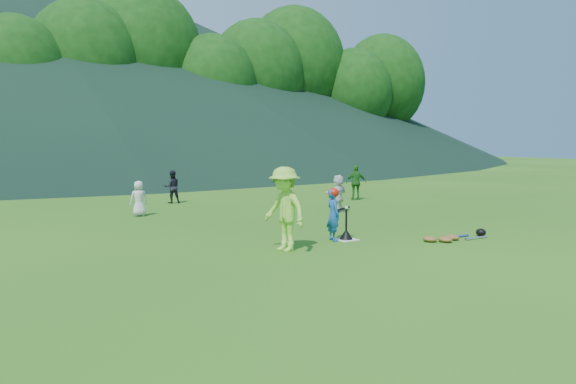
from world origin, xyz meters
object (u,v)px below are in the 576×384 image
Objects in this scene: adult_coach at (285,209)px; equipment_pile at (453,237)px; home_plate at (346,240)px; fielder_a at (139,199)px; fielder_d at (338,194)px; fielder_b at (172,187)px; batter_child at (333,215)px; fielder_c at (356,183)px; batting_tee at (346,234)px.

adult_coach is 0.96× the size of equipment_pile.
home_plate is at bearing 89.73° from adult_coach.
fielder_a is 6.09m from fielder_d.
fielder_d reaches higher than fielder_a.
adult_coach reaches higher than equipment_pile.
equipment_pile is at bearing 60.87° from fielder_d.
adult_coach is 9.70m from fielder_b.
batter_child is at bearing 149.98° from equipment_pile.
fielder_a is at bearing 113.22° from home_plate.
fielder_b is (2.09, 2.86, 0.06)m from fielder_a.
home_plate is 0.25× the size of equipment_pile.
batter_child is at bearing 94.59° from adult_coach.
batter_child is 0.88× the size of fielder_c.
fielder_d is 1.74× the size of batting_tee.
batting_tee reaches higher than equipment_pile.
fielder_b is 0.89× the size of fielder_c.
fielder_b reaches higher than fielder_a.
fielder_a is 8.41m from fielder_c.
batting_tee reaches higher than home_plate.
batting_tee is (2.77, -6.46, -0.40)m from fielder_a.
adult_coach is (-1.83, -0.32, 0.85)m from home_plate.
fielder_b is 9.35m from batting_tee.
equipment_pile is (-3.58, -7.95, -0.60)m from fielder_c.
adult_coach reaches higher than batting_tee.
batting_tee is (-2.83, -4.08, -0.46)m from fielder_d.
fielder_d is 0.66× the size of equipment_pile.
fielder_d reaches higher than equipment_pile.
batter_child reaches higher than equipment_pile.
fielder_b is at bearing 94.21° from batting_tee.
batting_tee is 2.42m from equipment_pile.
fielder_a is at bearing -43.90° from fielder_d.
adult_coach is at bearing 101.77° from fielder_a.
equipment_pile is (-0.78, -5.35, -0.53)m from fielder_d.
batter_child is 8.87m from fielder_c.
home_plate is 0.38× the size of batter_child.
batter_child reaches higher than fielder_a.
fielder_b reaches higher than home_plate.
home_plate is 0.38× the size of fielder_d.
adult_coach reaches higher than fielder_c.
fielder_a is (-2.77, 6.46, 0.52)m from home_plate.
fielder_a is 3.54m from fielder_b.
fielder_d reaches higher than batting_tee.
home_plate is at bearing 103.96° from fielder_b.
batting_tee is at bearing -94.66° from batter_child.
equipment_pile reaches higher than home_plate.
fielder_b reaches higher than equipment_pile.
fielder_d is (-2.80, -2.60, -0.07)m from fielder_c.
equipment_pile is (2.36, -1.36, -0.52)m from batter_child.
adult_coach is at bearing 115.25° from batter_child.
equipment_pile is at bearing 65.99° from adult_coach.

